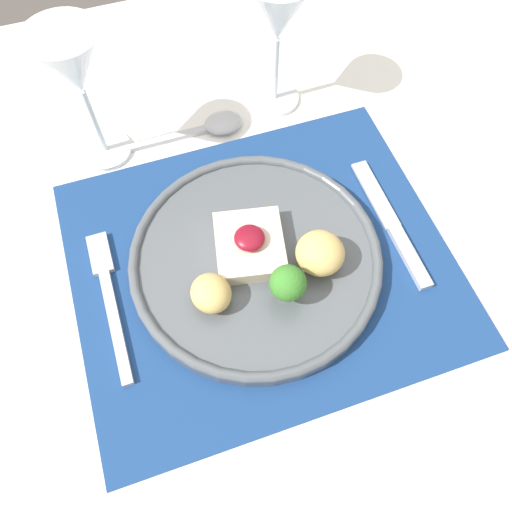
{
  "coord_description": "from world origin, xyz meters",
  "views": [
    {
      "loc": [
        -0.09,
        -0.26,
        1.26
      ],
      "look_at": [
        -0.01,
        -0.0,
        0.76
      ],
      "focal_mm": 35.0,
      "sensor_mm": 36.0,
      "label": 1
    }
  ],
  "objects": [
    {
      "name": "dining_table",
      "position": [
        0.0,
        0.0,
        0.65
      ],
      "size": [
        1.34,
        1.06,
        0.74
      ],
      "color": "white",
      "rests_on": "ground_plane"
    },
    {
      "name": "wine_glass_near",
      "position": [
        0.1,
        0.24,
        0.87
      ],
      "size": [
        0.08,
        0.08,
        0.18
      ],
      "color": "white",
      "rests_on": "dining_table"
    },
    {
      "name": "ground_plane",
      "position": [
        0.0,
        0.0,
        0.0
      ],
      "size": [
        8.0,
        8.0,
        0.0
      ],
      "primitive_type": "plane",
      "color": "#4C4742"
    },
    {
      "name": "placemat",
      "position": [
        0.0,
        0.0,
        0.74
      ],
      "size": [
        0.43,
        0.37,
        0.0
      ],
      "primitive_type": "cube",
      "color": "navy",
      "rests_on": "dining_table"
    },
    {
      "name": "fork",
      "position": [
        -0.18,
        0.01,
        0.74
      ],
      "size": [
        0.02,
        0.19,
        0.01
      ],
      "rotation": [
        0.0,
        0.0,
        -0.01
      ],
      "color": "#B2B2B7",
      "rests_on": "placemat"
    },
    {
      "name": "wine_glass_far",
      "position": [
        -0.14,
        0.22,
        0.87
      ],
      "size": [
        0.08,
        0.08,
        0.18
      ],
      "color": "white",
      "rests_on": "dining_table"
    },
    {
      "name": "dinner_plate",
      "position": [
        -0.01,
        -0.0,
        0.75
      ],
      "size": [
        0.29,
        0.29,
        0.07
      ],
      "color": "#4C5156",
      "rests_on": "placemat"
    },
    {
      "name": "spoon",
      "position": [
        0.0,
        0.22,
        0.74
      ],
      "size": [
        0.17,
        0.04,
        0.02
      ],
      "rotation": [
        0.0,
        0.0,
        0.06
      ],
      "color": "#B2B2B7",
      "rests_on": "dining_table"
    },
    {
      "name": "knife",
      "position": [
        0.17,
        -0.01,
        0.74
      ],
      "size": [
        0.02,
        0.19,
        0.01
      ],
      "rotation": [
        0.0,
        0.0,
        0.04
      ],
      "color": "#B2B2B7",
      "rests_on": "placemat"
    }
  ]
}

